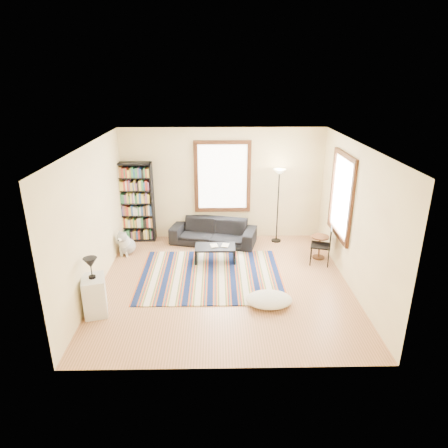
{
  "coord_description": "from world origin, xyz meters",
  "views": [
    {
      "loc": [
        -0.15,
        -7.16,
        4.01
      ],
      "look_at": [
        0.0,
        0.5,
        1.1
      ],
      "focal_mm": 32.0,
      "sensor_mm": 36.0,
      "label": 1
    }
  ],
  "objects_px": {
    "floor_cushion": "(269,299)",
    "coffee_table": "(215,254)",
    "dog": "(127,241)",
    "folding_chair": "(321,245)",
    "bookshelf": "(135,202)",
    "floor_lamp": "(278,206)",
    "white_cabinet": "(95,296)",
    "sofa": "(213,232)",
    "side_table": "(319,247)"
  },
  "relations": [
    {
      "from": "floor_lamp",
      "to": "side_table",
      "type": "height_order",
      "value": "floor_lamp"
    },
    {
      "from": "floor_cushion",
      "to": "floor_lamp",
      "type": "distance_m",
      "value": 3.13
    },
    {
      "from": "sofa",
      "to": "side_table",
      "type": "distance_m",
      "value": 2.6
    },
    {
      "from": "floor_cushion",
      "to": "side_table",
      "type": "distance_m",
      "value": 2.42
    },
    {
      "from": "sofa",
      "to": "floor_lamp",
      "type": "height_order",
      "value": "floor_lamp"
    },
    {
      "from": "sofa",
      "to": "white_cabinet",
      "type": "height_order",
      "value": "white_cabinet"
    },
    {
      "from": "folding_chair",
      "to": "dog",
      "type": "distance_m",
      "value": 4.46
    },
    {
      "from": "sofa",
      "to": "coffee_table",
      "type": "distance_m",
      "value": 1.02
    },
    {
      "from": "coffee_table",
      "to": "floor_cushion",
      "type": "height_order",
      "value": "coffee_table"
    },
    {
      "from": "coffee_table",
      "to": "folding_chair",
      "type": "bearing_deg",
      "value": -3.69
    },
    {
      "from": "floor_cushion",
      "to": "side_table",
      "type": "height_order",
      "value": "side_table"
    },
    {
      "from": "dog",
      "to": "coffee_table",
      "type": "bearing_deg",
      "value": 2.99
    },
    {
      "from": "floor_cushion",
      "to": "side_table",
      "type": "xyz_separation_m",
      "value": [
        1.4,
        1.97,
        0.16
      ]
    },
    {
      "from": "bookshelf",
      "to": "side_table",
      "type": "relative_size",
      "value": 3.7
    },
    {
      "from": "side_table",
      "to": "floor_cushion",
      "type": "bearing_deg",
      "value": -125.39
    },
    {
      "from": "coffee_table",
      "to": "sofa",
      "type": "bearing_deg",
      "value": 92.65
    },
    {
      "from": "dog",
      "to": "folding_chair",
      "type": "bearing_deg",
      "value": 7.5
    },
    {
      "from": "side_table",
      "to": "dog",
      "type": "bearing_deg",
      "value": 175.71
    },
    {
      "from": "floor_cushion",
      "to": "sofa",
      "type": "bearing_deg",
      "value": 109.94
    },
    {
      "from": "bookshelf",
      "to": "floor_lamp",
      "type": "distance_m",
      "value": 3.53
    },
    {
      "from": "bookshelf",
      "to": "white_cabinet",
      "type": "xyz_separation_m",
      "value": [
        -0.14,
        -3.35,
        -0.65
      ]
    },
    {
      "from": "floor_cushion",
      "to": "folding_chair",
      "type": "relative_size",
      "value": 0.99
    },
    {
      "from": "side_table",
      "to": "white_cabinet",
      "type": "relative_size",
      "value": 0.77
    },
    {
      "from": "bookshelf",
      "to": "coffee_table",
      "type": "distance_m",
      "value": 2.5
    },
    {
      "from": "floor_cushion",
      "to": "folding_chair",
      "type": "distance_m",
      "value": 2.19
    },
    {
      "from": "side_table",
      "to": "bookshelf",
      "type": "bearing_deg",
      "value": 165.0
    },
    {
      "from": "floor_cushion",
      "to": "folding_chair",
      "type": "bearing_deg",
      "value": 51.58
    },
    {
      "from": "floor_cushion",
      "to": "folding_chair",
      "type": "height_order",
      "value": "folding_chair"
    },
    {
      "from": "side_table",
      "to": "white_cabinet",
      "type": "distance_m",
      "value": 5.0
    },
    {
      "from": "floor_lamp",
      "to": "folding_chair",
      "type": "height_order",
      "value": "floor_lamp"
    },
    {
      "from": "sofa",
      "to": "dog",
      "type": "distance_m",
      "value": 2.11
    },
    {
      "from": "bookshelf",
      "to": "white_cabinet",
      "type": "height_order",
      "value": "bookshelf"
    },
    {
      "from": "bookshelf",
      "to": "folding_chair",
      "type": "bearing_deg",
      "value": -18.43
    },
    {
      "from": "bookshelf",
      "to": "folding_chair",
      "type": "relative_size",
      "value": 2.33
    },
    {
      "from": "folding_chair",
      "to": "floor_lamp",
      "type": "bearing_deg",
      "value": 138.43
    },
    {
      "from": "white_cabinet",
      "to": "folding_chair",
      "type": "bearing_deg",
      "value": 7.95
    },
    {
      "from": "floor_cushion",
      "to": "white_cabinet",
      "type": "relative_size",
      "value": 1.22
    },
    {
      "from": "floor_cushion",
      "to": "side_table",
      "type": "relative_size",
      "value": 1.58
    },
    {
      "from": "side_table",
      "to": "white_cabinet",
      "type": "height_order",
      "value": "white_cabinet"
    },
    {
      "from": "folding_chair",
      "to": "white_cabinet",
      "type": "distance_m",
      "value": 4.84
    },
    {
      "from": "side_table",
      "to": "floor_lamp",
      "type": "bearing_deg",
      "value": 130.11
    },
    {
      "from": "bookshelf",
      "to": "floor_lamp",
      "type": "xyz_separation_m",
      "value": [
        3.52,
        -0.17,
        -0.07
      ]
    },
    {
      "from": "coffee_table",
      "to": "folding_chair",
      "type": "distance_m",
      "value": 2.36
    },
    {
      "from": "floor_lamp",
      "to": "white_cabinet",
      "type": "relative_size",
      "value": 2.66
    },
    {
      "from": "sofa",
      "to": "side_table",
      "type": "relative_size",
      "value": 3.86
    },
    {
      "from": "coffee_table",
      "to": "floor_cushion",
      "type": "relative_size",
      "value": 1.05
    },
    {
      "from": "side_table",
      "to": "folding_chair",
      "type": "relative_size",
      "value": 0.63
    },
    {
      "from": "folding_chair",
      "to": "sofa",
      "type": "bearing_deg",
      "value": 170.36
    },
    {
      "from": "side_table",
      "to": "sofa",
      "type": "bearing_deg",
      "value": 159.74
    },
    {
      "from": "floor_cushion",
      "to": "coffee_table",
      "type": "bearing_deg",
      "value": 118.22
    }
  ]
}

